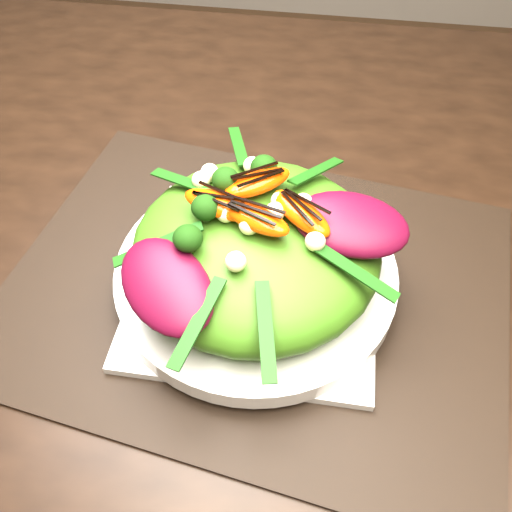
# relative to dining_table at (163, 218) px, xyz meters

# --- Properties ---
(floor) EXTENTS (4.00, 4.00, 0.01)m
(floor) POSITION_rel_dining_table_xyz_m (0.00, 0.00, -0.73)
(floor) COLOR brown
(floor) RESTS_ON ground
(dining_table) EXTENTS (1.60, 0.90, 0.75)m
(dining_table) POSITION_rel_dining_table_xyz_m (0.00, 0.00, 0.00)
(dining_table) COLOR black
(dining_table) RESTS_ON floor
(placemat) EXTENTS (0.53, 0.43, 0.00)m
(placemat) POSITION_rel_dining_table_xyz_m (0.12, -0.10, 0.02)
(placemat) COLOR black
(placemat) RESTS_ON dining_table
(plate_base) EXTENTS (0.23, 0.23, 0.01)m
(plate_base) POSITION_rel_dining_table_xyz_m (0.12, -0.10, 0.03)
(plate_base) COLOR silver
(plate_base) RESTS_ON placemat
(salad_bowl) EXTENTS (0.27, 0.27, 0.02)m
(salad_bowl) POSITION_rel_dining_table_xyz_m (0.12, -0.10, 0.04)
(salad_bowl) COLOR silver
(salad_bowl) RESTS_ON plate_base
(lettuce_mound) EXTENTS (0.27, 0.27, 0.08)m
(lettuce_mound) POSITION_rel_dining_table_xyz_m (0.12, -0.10, 0.08)
(lettuce_mound) COLOR #3B6913
(lettuce_mound) RESTS_ON salad_bowl
(radicchio_leaf) EXTENTS (0.10, 0.06, 0.02)m
(radicchio_leaf) POSITION_rel_dining_table_xyz_m (0.20, -0.09, 0.12)
(radicchio_leaf) COLOR #420718
(radicchio_leaf) RESTS_ON lettuce_mound
(orange_segment) EXTENTS (0.07, 0.03, 0.02)m
(orange_segment) POSITION_rel_dining_table_xyz_m (0.12, -0.09, 0.12)
(orange_segment) COLOR #FF3C04
(orange_segment) RESTS_ON lettuce_mound
(broccoli_floret) EXTENTS (0.04, 0.04, 0.03)m
(broccoli_floret) POSITION_rel_dining_table_xyz_m (0.06, -0.06, 0.13)
(broccoli_floret) COLOR #0E3309
(broccoli_floret) RESTS_ON lettuce_mound
(macadamia_nut) EXTENTS (0.02, 0.02, 0.02)m
(macadamia_nut) POSITION_rel_dining_table_xyz_m (0.14, -0.14, 0.12)
(macadamia_nut) COLOR #C0B087
(macadamia_nut) RESTS_ON lettuce_mound
(balsamic_drizzle) EXTENTS (0.04, 0.01, 0.00)m
(balsamic_drizzle) POSITION_rel_dining_table_xyz_m (0.12, -0.09, 0.13)
(balsamic_drizzle) COLOR black
(balsamic_drizzle) RESTS_ON orange_segment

